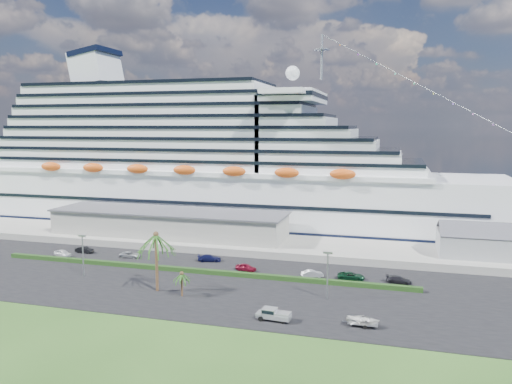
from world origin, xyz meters
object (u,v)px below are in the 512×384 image
(cruise_ship, at_px, (214,169))
(pickup_truck, at_px, (273,314))
(boat_trailer, at_px, (363,320))
(parked_car_3, at_px, (209,258))

(cruise_ship, xyz_separation_m, pickup_truck, (34.90, -67.74, -15.56))
(boat_trailer, bearing_deg, cruise_ship, 125.94)
(cruise_ship, relative_size, pickup_truck, 35.51)
(parked_car_3, relative_size, pickup_truck, 0.94)
(parked_car_3, bearing_deg, cruise_ship, 4.42)
(parked_car_3, height_order, boat_trailer, boat_trailer)
(pickup_truck, bearing_deg, boat_trailer, 5.16)
(cruise_ship, distance_m, boat_trailer, 83.64)
(parked_car_3, relative_size, boat_trailer, 0.93)
(cruise_ship, xyz_separation_m, parked_car_3, (13.50, -39.12, -15.84))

